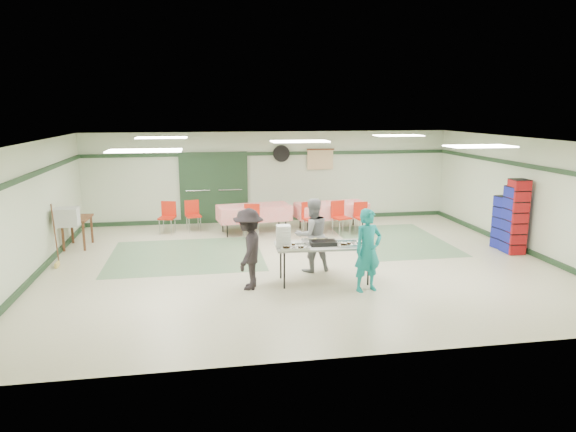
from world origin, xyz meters
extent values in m
plane|color=#C1B79B|center=(0.00, 0.00, 0.00)|extent=(11.00, 11.00, 0.00)
plane|color=white|center=(0.00, 0.00, 2.70)|extent=(11.00, 11.00, 0.00)
plane|color=beige|center=(0.00, 4.50, 1.35)|extent=(11.00, 0.00, 11.00)
plane|color=beige|center=(0.00, -4.50, 1.35)|extent=(11.00, 0.00, 11.00)
plane|color=beige|center=(-5.50, 0.00, 1.35)|extent=(0.00, 9.00, 9.00)
plane|color=beige|center=(5.50, 0.00, 1.35)|extent=(0.00, 9.00, 9.00)
cube|color=#1D361F|center=(0.00, 4.47, 2.05)|extent=(11.00, 0.06, 0.10)
cube|color=#1D361F|center=(0.00, 4.47, 0.06)|extent=(11.00, 0.06, 0.12)
cube|color=#1D361F|center=(-5.47, 0.00, 2.05)|extent=(0.06, 9.00, 0.10)
cube|color=#1D361F|center=(-5.47, 0.00, 0.06)|extent=(0.06, 9.00, 0.12)
cube|color=#1D361F|center=(5.47, 0.00, 2.05)|extent=(0.06, 9.00, 0.10)
cube|color=#1D361F|center=(5.47, 0.00, 0.06)|extent=(0.06, 9.00, 0.12)
cube|color=#5F7F5D|center=(-2.50, 1.00, 0.00)|extent=(3.50, 3.00, 0.01)
cube|color=#5F7F5D|center=(2.80, 1.50, 0.00)|extent=(2.50, 3.50, 0.01)
cube|color=#979997|center=(-2.20, 4.44, 1.05)|extent=(0.90, 0.06, 2.10)
cube|color=#979997|center=(-1.25, 4.44, 1.05)|extent=(0.90, 0.06, 2.10)
cube|color=#1D361F|center=(-1.73, 4.42, 1.05)|extent=(2.00, 0.03, 2.15)
cylinder|color=black|center=(0.30, 4.44, 2.05)|extent=(0.50, 0.10, 0.50)
cube|color=#CFAF81|center=(1.50, 4.44, 1.85)|extent=(0.80, 0.02, 0.60)
cube|color=#A8A7A3|center=(0.23, -1.36, 0.74)|extent=(1.92, 0.85, 0.04)
cylinder|color=black|center=(-0.60, -1.63, 0.36)|extent=(0.04, 0.04, 0.72)
cylinder|color=black|center=(1.03, -1.70, 0.36)|extent=(0.04, 0.04, 0.72)
cylinder|color=black|center=(-0.58, -1.01, 0.36)|extent=(0.04, 0.04, 0.72)
cylinder|color=black|center=(1.06, -1.09, 0.36)|extent=(0.04, 0.04, 0.72)
cube|color=silver|center=(0.73, -1.45, 0.77)|extent=(0.60, 0.46, 0.02)
cube|color=silver|center=(0.12, -1.19, 0.77)|extent=(0.56, 0.44, 0.02)
cube|color=silver|center=(-0.40, -1.51, 0.77)|extent=(0.57, 0.44, 0.02)
cube|color=black|center=(0.20, -1.37, 0.80)|extent=(0.52, 0.34, 0.08)
cube|color=white|center=(-0.58, -1.36, 0.97)|extent=(0.27, 0.25, 0.42)
imported|color=teal|center=(0.91, -1.99, 0.78)|extent=(0.65, 0.51, 1.57)
imported|color=gray|center=(0.15, -0.63, 0.78)|extent=(0.86, 0.73, 1.55)
imported|color=black|center=(-1.26, -1.48, 0.77)|extent=(0.82, 1.12, 1.54)
cube|color=red|center=(1.51, 3.01, 0.74)|extent=(2.06, 1.08, 0.05)
cube|color=red|center=(1.51, 3.01, 0.55)|extent=(2.07, 1.11, 0.40)
cylinder|color=black|center=(0.73, 2.59, 0.36)|extent=(0.04, 0.04, 0.72)
cylinder|color=black|center=(2.36, 2.79, 0.36)|extent=(0.04, 0.04, 0.72)
cylinder|color=black|center=(0.65, 3.24, 0.36)|extent=(0.04, 0.04, 0.72)
cylinder|color=black|center=(2.28, 3.44, 0.36)|extent=(0.04, 0.04, 0.72)
cube|color=red|center=(-0.69, 3.01, 0.74)|extent=(2.06, 1.12, 0.05)
cube|color=red|center=(-0.69, 3.01, 0.55)|extent=(2.07, 1.14, 0.40)
cylinder|color=black|center=(-1.46, 2.58, 0.36)|extent=(0.04, 0.04, 0.72)
cylinder|color=black|center=(0.16, 2.81, 0.36)|extent=(0.04, 0.04, 0.72)
cylinder|color=black|center=(-1.55, 3.22, 0.36)|extent=(0.04, 0.04, 0.72)
cylinder|color=black|center=(0.07, 3.45, 0.36)|extent=(0.04, 0.04, 0.72)
cube|color=red|center=(1.62, 2.36, 0.47)|extent=(0.54, 0.54, 0.04)
cube|color=red|center=(1.56, 2.54, 0.70)|extent=(0.41, 0.18, 0.42)
cylinder|color=silver|center=(1.51, 2.15, 0.22)|extent=(0.02, 0.02, 0.44)
cylinder|color=silver|center=(1.83, 2.26, 0.22)|extent=(0.02, 0.02, 0.44)
cylinder|color=silver|center=(1.40, 2.47, 0.22)|extent=(0.02, 0.02, 0.44)
cylinder|color=silver|center=(1.72, 2.58, 0.22)|extent=(0.02, 0.02, 0.44)
cube|color=red|center=(0.81, 2.36, 0.46)|extent=(0.55, 0.55, 0.04)
cube|color=red|center=(0.73, 2.54, 0.69)|extent=(0.40, 0.20, 0.42)
cylinder|color=silver|center=(0.72, 2.14, 0.22)|extent=(0.02, 0.02, 0.44)
cylinder|color=silver|center=(1.03, 2.27, 0.22)|extent=(0.02, 0.02, 0.44)
cylinder|color=silver|center=(0.59, 2.45, 0.22)|extent=(0.02, 0.02, 0.44)
cylinder|color=silver|center=(0.90, 2.58, 0.22)|extent=(0.02, 0.02, 0.44)
cube|color=red|center=(2.23, 2.36, 0.44)|extent=(0.44, 0.44, 0.04)
cube|color=red|center=(2.21, 2.54, 0.66)|extent=(0.40, 0.08, 0.40)
cylinder|color=silver|center=(2.09, 2.19, 0.21)|extent=(0.02, 0.02, 0.42)
cylinder|color=silver|center=(2.40, 2.22, 0.21)|extent=(0.02, 0.02, 0.42)
cylinder|color=silver|center=(2.05, 2.51, 0.21)|extent=(0.02, 0.02, 0.42)
cylinder|color=silver|center=(2.37, 2.54, 0.21)|extent=(0.02, 0.02, 0.42)
cube|color=red|center=(-0.84, 2.36, 0.46)|extent=(0.51, 0.51, 0.04)
cube|color=red|center=(-0.79, 2.54, 0.68)|extent=(0.41, 0.14, 0.41)
cylinder|color=silver|center=(-1.04, 2.25, 0.22)|extent=(0.02, 0.02, 0.44)
cylinder|color=silver|center=(-0.72, 2.16, 0.22)|extent=(0.02, 0.02, 0.44)
cylinder|color=silver|center=(-0.96, 2.57, 0.22)|extent=(0.02, 0.02, 0.44)
cylinder|color=silver|center=(-0.64, 2.48, 0.22)|extent=(0.02, 0.02, 0.44)
cube|color=red|center=(-2.34, 3.41, 0.44)|extent=(0.48, 0.48, 0.04)
cube|color=red|center=(-2.38, 3.59, 0.66)|extent=(0.40, 0.13, 0.40)
cylinder|color=silver|center=(-2.47, 3.22, 0.21)|extent=(0.02, 0.02, 0.42)
cylinder|color=silver|center=(-2.15, 3.29, 0.21)|extent=(0.02, 0.02, 0.42)
cylinder|color=silver|center=(-2.54, 3.54, 0.21)|extent=(0.02, 0.02, 0.42)
cylinder|color=silver|center=(-2.22, 3.60, 0.21)|extent=(0.02, 0.02, 0.42)
cube|color=red|center=(-3.05, 3.21, 0.45)|extent=(0.50, 0.50, 0.04)
cube|color=red|center=(-3.00, 3.39, 0.68)|extent=(0.41, 0.14, 0.41)
cylinder|color=silver|center=(-3.25, 3.10, 0.22)|extent=(0.02, 0.02, 0.43)
cylinder|color=silver|center=(-2.94, 3.01, 0.22)|extent=(0.02, 0.02, 0.43)
cylinder|color=silver|center=(-3.17, 3.42, 0.22)|extent=(0.02, 0.02, 0.43)
cylinder|color=silver|center=(-2.85, 3.33, 0.22)|extent=(0.02, 0.02, 0.43)
cube|color=navy|center=(5.15, -0.04, 0.80)|extent=(0.41, 0.41, 1.60)
cube|color=#9C100F|center=(5.15, -0.13, 0.89)|extent=(0.41, 0.41, 1.77)
cube|color=navy|center=(5.15, 0.36, 0.65)|extent=(0.46, 0.46, 1.29)
cube|color=brown|center=(-5.15, 2.22, 0.72)|extent=(0.64, 0.95, 0.05)
cube|color=brown|center=(-5.41, 1.85, 0.35)|extent=(0.05, 0.05, 0.70)
cube|color=brown|center=(-4.93, 1.83, 0.35)|extent=(0.05, 0.05, 0.70)
cube|color=brown|center=(-5.37, 2.61, 0.35)|extent=(0.05, 0.05, 0.70)
cube|color=brown|center=(-4.89, 2.59, 0.35)|extent=(0.05, 0.05, 0.70)
cube|color=#ABABA7|center=(-5.15, 1.30, 0.95)|extent=(0.54, 0.48, 0.41)
cylinder|color=brown|center=(-5.23, 0.58, 0.72)|extent=(0.07, 0.22, 1.38)
camera|label=1|loc=(-2.10, -10.79, 3.35)|focal=32.00mm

